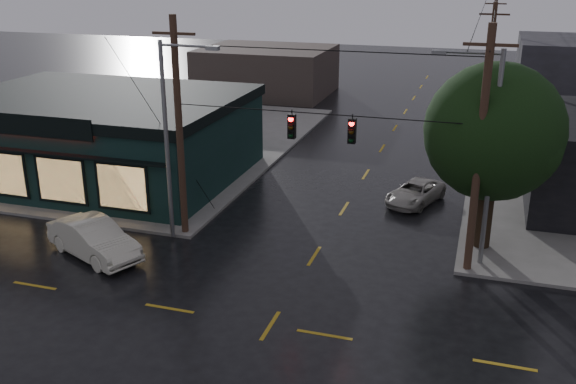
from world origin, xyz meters
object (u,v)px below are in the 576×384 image
(sedan_cream, at_px, (94,239))
(suv_silver, at_px, (415,193))
(utility_pole_nw, at_px, (186,234))
(utility_pole_ne, at_px, (467,271))
(corner_tree, at_px, (494,132))

(sedan_cream, xyz_separation_m, suv_silver, (12.64, 10.87, -0.25))
(utility_pole_nw, bearing_deg, utility_pole_ne, 0.00)
(utility_pole_ne, bearing_deg, utility_pole_nw, 180.00)
(corner_tree, xyz_separation_m, suv_silver, (-3.57, 4.98, -4.84))
(corner_tree, bearing_deg, utility_pole_ne, -101.34)
(utility_pole_ne, xyz_separation_m, sedan_cream, (-15.71, -3.39, 0.83))
(sedan_cream, relative_size, suv_silver, 1.20)
(corner_tree, height_order, suv_silver, corner_tree)
(corner_tree, height_order, sedan_cream, corner_tree)
(sedan_cream, height_order, suv_silver, sedan_cream)
(corner_tree, height_order, utility_pole_ne, corner_tree)
(utility_pole_nw, relative_size, sedan_cream, 2.02)
(utility_pole_ne, bearing_deg, sedan_cream, -167.81)
(utility_pole_nw, xyz_separation_m, sedan_cream, (-2.71, -3.39, 0.83))
(utility_pole_ne, distance_m, sedan_cream, 16.09)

